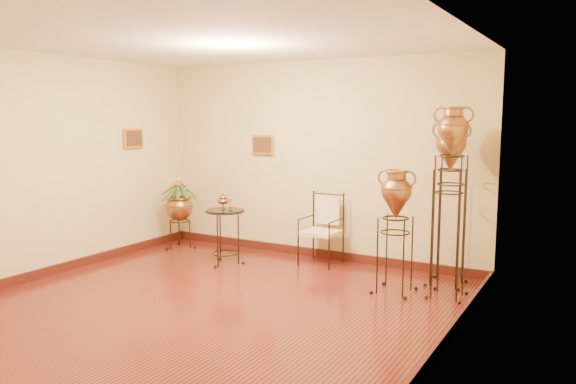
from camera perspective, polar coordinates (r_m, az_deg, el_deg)
The scene contains 8 objects.
ground at distance 6.21m, azimuth -8.15°, elevation -11.37°, with size 5.00×5.00×0.00m, color maroon.
room_shell at distance 5.89m, azimuth -8.47°, elevation 4.82°, with size 5.02×5.02×2.81m.
amphora_tall at distance 6.44m, azimuth 16.15°, elevation -0.84°, with size 0.42×0.42×2.15m.
amphora_mid at distance 6.94m, azimuth 16.02°, elevation -1.06°, with size 0.45×0.45×1.98m.
amphora_short at distance 6.54m, azimuth 10.85°, elevation -3.89°, with size 0.55×0.55×1.45m.
planter_urn at distance 8.78m, azimuth -11.00°, elevation -1.21°, with size 0.81×0.81×1.22m.
armchair at distance 7.70m, azimuth 3.37°, elevation -3.83°, with size 0.55×0.52×0.97m.
side_table at distance 7.75m, azimuth -6.38°, elevation -4.45°, with size 0.62×0.62×0.96m.
Camera 1 is at (3.63, -4.61, 2.02)m, focal length 35.00 mm.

